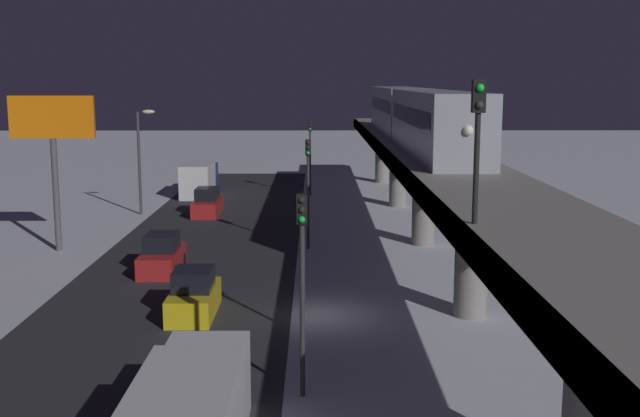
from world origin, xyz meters
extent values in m
plane|color=silver|center=(0.00, 0.00, 0.00)|extent=(240.00, 240.00, 0.00)
cube|color=#28282D|center=(6.42, 0.00, 0.00)|extent=(11.00, 99.96, 0.01)
cube|color=gray|center=(-6.58, 0.00, 5.39)|extent=(5.00, 99.96, 0.80)
cube|color=#38383D|center=(-4.20, 0.00, 5.39)|extent=(0.24, 97.96, 0.80)
cylinder|color=gray|center=(-6.58, -42.84, 2.50)|extent=(1.40, 1.40, 4.99)
cylinder|color=gray|center=(-6.58, -28.56, 2.50)|extent=(1.40, 1.40, 4.99)
cylinder|color=gray|center=(-6.58, -14.28, 2.50)|extent=(1.40, 1.40, 4.99)
cylinder|color=gray|center=(-6.58, 0.00, 2.50)|extent=(1.40, 1.40, 4.99)
cylinder|color=gray|center=(-6.58, 14.28, 2.50)|extent=(1.40, 1.40, 4.99)
cube|color=#999EA8|center=(-6.58, -10.66, 7.49)|extent=(2.90, 18.00, 3.40)
cube|color=black|center=(-6.58, -10.66, 7.90)|extent=(2.94, 16.20, 0.90)
cube|color=#999EA8|center=(-6.58, -29.26, 7.49)|extent=(2.90, 18.00, 3.40)
cube|color=black|center=(-6.58, -29.26, 7.90)|extent=(2.94, 16.20, 0.90)
sphere|color=white|center=(-6.58, -1.61, 7.66)|extent=(0.44, 0.44, 0.44)
cylinder|color=black|center=(-4.56, 9.98, 7.39)|extent=(0.16, 0.16, 3.20)
cube|color=black|center=(-4.56, 9.98, 9.34)|extent=(0.36, 0.28, 0.90)
sphere|color=#19F23F|center=(-4.56, 10.14, 9.57)|extent=(0.22, 0.22, 0.22)
sphere|color=#333333|center=(-4.56, 10.14, 9.11)|extent=(0.22, 0.22, 0.22)
cube|color=#A51E1E|center=(7.82, -7.75, 0.55)|extent=(1.80, 4.47, 1.10)
cube|color=black|center=(7.82, -7.75, 1.54)|extent=(1.58, 2.15, 0.87)
cylinder|color=black|center=(6.96, -6.36, 0.32)|extent=(0.20, 0.64, 0.64)
cylinder|color=black|center=(8.67, -6.36, 0.32)|extent=(0.20, 0.64, 0.64)
cylinder|color=black|center=(6.96, -9.14, 0.32)|extent=(0.20, 0.64, 0.64)
cylinder|color=black|center=(8.67, -9.14, 0.32)|extent=(0.20, 0.64, 0.64)
cube|color=#A51E1E|center=(7.82, -24.90, 0.55)|extent=(1.80, 4.73, 1.10)
cube|color=black|center=(7.82, -24.90, 1.54)|extent=(1.58, 2.27, 0.87)
cube|color=gold|center=(5.02, -0.21, 0.55)|extent=(1.80, 4.23, 1.10)
cube|color=black|center=(5.02, -0.21, 1.54)|extent=(1.58, 2.03, 0.87)
cube|color=navy|center=(9.82, -37.48, 1.20)|extent=(2.30, 2.20, 2.40)
cube|color=silver|center=(9.82, -33.68, 1.40)|extent=(2.40, 5.00, 2.80)
cube|color=silver|center=(3.02, 10.26, 1.20)|extent=(2.30, 2.20, 2.40)
cylinder|color=#2D2D2D|center=(0.32, 8.34, 2.75)|extent=(0.16, 0.16, 5.50)
cube|color=black|center=(0.32, 8.34, 5.95)|extent=(0.32, 0.32, 0.90)
sphere|color=black|center=(0.32, 8.52, 6.25)|extent=(0.20, 0.20, 0.20)
sphere|color=black|center=(0.32, 8.52, 5.95)|extent=(0.20, 0.20, 0.20)
sphere|color=#19E53F|center=(0.32, 8.52, 5.65)|extent=(0.20, 0.20, 0.20)
cylinder|color=#2D2D2D|center=(0.32, -13.01, 2.75)|extent=(0.16, 0.16, 5.50)
cube|color=black|center=(0.32, -13.01, 5.95)|extent=(0.32, 0.32, 0.90)
sphere|color=black|center=(0.32, -12.83, 6.25)|extent=(0.20, 0.20, 0.20)
sphere|color=black|center=(0.32, -12.83, 5.95)|extent=(0.20, 0.20, 0.20)
sphere|color=#19E53F|center=(0.32, -12.83, 5.65)|extent=(0.20, 0.20, 0.20)
cylinder|color=#2D2D2D|center=(0.32, -34.37, 2.75)|extent=(0.16, 0.16, 5.50)
cube|color=black|center=(0.32, -34.37, 5.95)|extent=(0.32, 0.32, 0.90)
sphere|color=black|center=(0.32, -34.19, 6.25)|extent=(0.20, 0.20, 0.20)
sphere|color=black|center=(0.32, -34.19, 5.95)|extent=(0.20, 0.20, 0.20)
sphere|color=#19E53F|center=(0.32, -34.19, 5.65)|extent=(0.20, 0.20, 0.20)
cylinder|color=#4C4C51|center=(14.76, -12.71, 3.25)|extent=(0.36, 0.36, 6.50)
cube|color=orange|center=(14.76, -12.71, 7.70)|extent=(4.80, 0.30, 2.40)
cylinder|color=#38383D|center=(12.72, -25.00, 3.75)|extent=(0.20, 0.20, 7.50)
ellipsoid|color=#F4E5B2|center=(11.92, -25.00, 7.50)|extent=(0.90, 0.44, 0.30)
camera|label=1|loc=(-0.07, 31.39, 9.79)|focal=43.62mm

